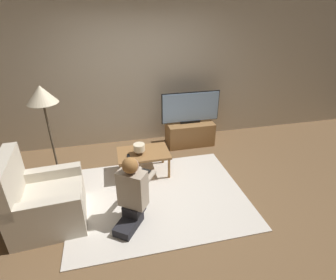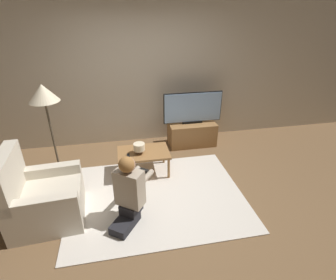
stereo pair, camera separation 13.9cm
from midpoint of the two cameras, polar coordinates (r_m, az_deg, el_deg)
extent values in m
plane|color=brown|center=(3.91, -3.10, -12.24)|extent=(10.00, 10.00, 0.00)
cube|color=beige|center=(5.08, -7.51, 13.51)|extent=(10.00, 0.06, 2.60)
cube|color=silver|center=(3.91, -3.11, -12.15)|extent=(2.48, 1.94, 0.02)
cube|color=olive|center=(5.21, 3.97, 1.52)|extent=(0.90, 0.47, 0.46)
cube|color=black|center=(5.11, 4.06, 4.02)|extent=(0.38, 0.08, 0.04)
cube|color=black|center=(5.01, 4.14, 7.17)|extent=(1.13, 0.03, 0.58)
cube|color=#8CB2E0|center=(5.00, 4.17, 7.14)|extent=(1.10, 0.04, 0.55)
cube|color=olive|center=(4.21, -6.33, -2.87)|extent=(0.82, 0.54, 0.04)
cylinder|color=olive|center=(4.11, -10.90, -7.43)|extent=(0.04, 0.04, 0.37)
cylinder|color=olive|center=(4.17, -0.72, -6.26)|extent=(0.04, 0.04, 0.37)
cylinder|color=olive|center=(4.50, -11.25, -4.14)|extent=(0.04, 0.04, 0.37)
cylinder|color=olive|center=(4.56, -1.99, -3.12)|extent=(0.04, 0.04, 0.37)
cylinder|color=#4C4233|center=(4.61, -23.20, -7.67)|extent=(0.28, 0.28, 0.03)
cylinder|color=#4C4233|center=(4.26, -25.02, 0.66)|extent=(0.03, 0.03, 1.46)
cone|color=beige|center=(4.04, -26.81, 8.88)|extent=(0.42, 0.42, 0.25)
cube|color=beige|center=(3.75, -25.38, -13.12)|extent=(0.90, 0.89, 0.44)
cube|color=beige|center=(3.56, -32.41, -7.39)|extent=(0.22, 0.84, 0.55)
cube|color=beige|center=(3.44, -26.22, -15.86)|extent=(0.86, 0.20, 0.58)
cube|color=beige|center=(3.98, -25.06, -9.19)|extent=(0.86, 0.20, 0.58)
cube|color=#232328|center=(3.45, -9.74, -17.60)|extent=(0.42, 0.46, 0.11)
cube|color=#232328|center=(3.46, -8.56, -14.51)|extent=(0.32, 0.32, 0.14)
cube|color=tan|center=(3.27, -8.94, -10.45)|extent=(0.39, 0.36, 0.48)
sphere|color=tan|center=(3.08, -9.38, -5.53)|extent=(0.19, 0.19, 0.19)
sphere|color=#9E6B38|center=(3.06, -9.59, -5.50)|extent=(0.19, 0.19, 0.19)
cube|color=black|center=(3.51, -5.94, -6.77)|extent=(0.13, 0.11, 0.04)
cylinder|color=tan|center=(3.38, -5.33, -8.20)|extent=(0.23, 0.29, 0.07)
cylinder|color=tan|center=(3.47, -8.37, -7.42)|extent=(0.23, 0.29, 0.07)
cylinder|color=#4C3823|center=(4.15, -7.20, -2.64)|extent=(0.10, 0.10, 0.06)
cylinder|color=beige|center=(4.11, -7.27, -1.61)|extent=(0.18, 0.18, 0.11)
cube|color=black|center=(4.09, -9.53, -3.65)|extent=(0.04, 0.15, 0.02)
camera|label=1|loc=(0.07, -90.97, -0.50)|focal=28.00mm
camera|label=2|loc=(0.07, 89.03, 0.50)|focal=28.00mm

